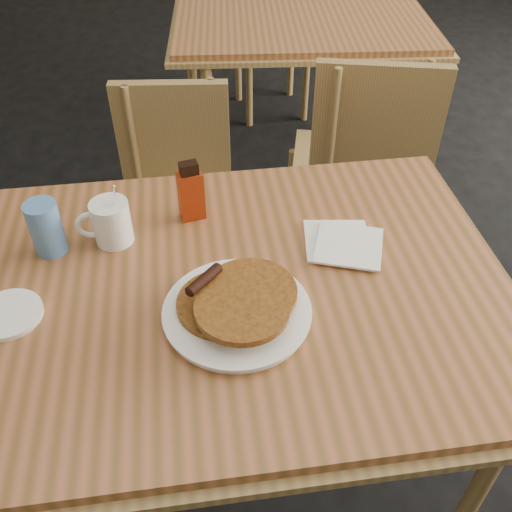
{
  "coord_description": "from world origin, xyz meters",
  "views": [
    {
      "loc": [
        -0.15,
        -0.8,
        1.61
      ],
      "look_at": [
        0.03,
        0.03,
        0.84
      ],
      "focal_mm": 40.0,
      "sensor_mm": 36.0,
      "label": 1
    }
  ],
  "objects_px": {
    "syrup_bottle": "(191,193)",
    "blue_tumbler": "(46,228)",
    "main_table": "(211,299)",
    "coffee_mug": "(110,222)",
    "pancake_plate": "(237,307)",
    "chair_neighbor_near": "(360,154)",
    "chair_main_far": "(180,187)",
    "chair_neighbor_far": "(268,14)",
    "neighbor_table": "(302,30)"
  },
  "relations": [
    {
      "from": "chair_main_far",
      "to": "chair_neighbor_near",
      "type": "bearing_deg",
      "value": 10.38
    },
    {
      "from": "chair_neighbor_far",
      "to": "chair_neighbor_near",
      "type": "distance_m",
      "value": 1.48
    },
    {
      "from": "main_table",
      "to": "pancake_plate",
      "type": "bearing_deg",
      "value": -65.95
    },
    {
      "from": "chair_neighbor_far",
      "to": "syrup_bottle",
      "type": "xyz_separation_m",
      "value": [
        -0.65,
        -1.98,
        0.3
      ]
    },
    {
      "from": "syrup_bottle",
      "to": "blue_tumbler",
      "type": "bearing_deg",
      "value": -178.85
    },
    {
      "from": "chair_neighbor_near",
      "to": "pancake_plate",
      "type": "relative_size",
      "value": 3.03
    },
    {
      "from": "neighbor_table",
      "to": "coffee_mug",
      "type": "relative_size",
      "value": 7.45
    },
    {
      "from": "neighbor_table",
      "to": "chair_main_far",
      "type": "height_order",
      "value": "chair_main_far"
    },
    {
      "from": "main_table",
      "to": "coffee_mug",
      "type": "relative_size",
      "value": 8.48
    },
    {
      "from": "neighbor_table",
      "to": "chair_main_far",
      "type": "distance_m",
      "value": 0.99
    },
    {
      "from": "main_table",
      "to": "neighbor_table",
      "type": "bearing_deg",
      "value": 67.31
    },
    {
      "from": "neighbor_table",
      "to": "chair_neighbor_near",
      "type": "relative_size",
      "value": 1.34
    },
    {
      "from": "neighbor_table",
      "to": "syrup_bottle",
      "type": "distance_m",
      "value": 1.4
    },
    {
      "from": "blue_tumbler",
      "to": "syrup_bottle",
      "type": "bearing_deg",
      "value": 9.34
    },
    {
      "from": "chair_neighbor_far",
      "to": "chair_neighbor_near",
      "type": "bearing_deg",
      "value": -84.95
    },
    {
      "from": "neighbor_table",
      "to": "pancake_plate",
      "type": "relative_size",
      "value": 4.08
    },
    {
      "from": "chair_main_far",
      "to": "coffee_mug",
      "type": "height_order",
      "value": "coffee_mug"
    },
    {
      "from": "coffee_mug",
      "to": "main_table",
      "type": "bearing_deg",
      "value": -41.43
    },
    {
      "from": "neighbor_table",
      "to": "blue_tumbler",
      "type": "xyz_separation_m",
      "value": [
        -0.95,
        -1.3,
        0.11
      ]
    },
    {
      "from": "chair_neighbor_far",
      "to": "pancake_plate",
      "type": "bearing_deg",
      "value": -98.98
    },
    {
      "from": "neighbor_table",
      "to": "chair_neighbor_far",
      "type": "distance_m",
      "value": 0.76
    },
    {
      "from": "chair_main_far",
      "to": "chair_neighbor_near",
      "type": "relative_size",
      "value": 0.91
    },
    {
      "from": "neighbor_table",
      "to": "blue_tumbler",
      "type": "bearing_deg",
      "value": -126.37
    },
    {
      "from": "pancake_plate",
      "to": "main_table",
      "type": "bearing_deg",
      "value": 114.05
    },
    {
      "from": "neighbor_table",
      "to": "coffee_mug",
      "type": "height_order",
      "value": "coffee_mug"
    },
    {
      "from": "neighbor_table",
      "to": "coffee_mug",
      "type": "xyz_separation_m",
      "value": [
        -0.82,
        -1.29,
        0.1
      ]
    },
    {
      "from": "syrup_bottle",
      "to": "blue_tumbler",
      "type": "height_order",
      "value": "syrup_bottle"
    },
    {
      "from": "neighbor_table",
      "to": "syrup_bottle",
      "type": "bearing_deg",
      "value": -116.75
    },
    {
      "from": "chair_neighbor_far",
      "to": "pancake_plate",
      "type": "relative_size",
      "value": 2.91
    },
    {
      "from": "main_table",
      "to": "syrup_bottle",
      "type": "relative_size",
      "value": 9.08
    },
    {
      "from": "chair_main_far",
      "to": "coffee_mug",
      "type": "xyz_separation_m",
      "value": [
        -0.19,
        -0.55,
        0.31
      ]
    },
    {
      "from": "pancake_plate",
      "to": "syrup_bottle",
      "type": "height_order",
      "value": "syrup_bottle"
    },
    {
      "from": "main_table",
      "to": "neighbor_table",
      "type": "xyz_separation_m",
      "value": [
        0.62,
        1.49,
        -0.01
      ]
    },
    {
      "from": "pancake_plate",
      "to": "chair_neighbor_near",
      "type": "bearing_deg",
      "value": 54.87
    },
    {
      "from": "syrup_bottle",
      "to": "chair_neighbor_near",
      "type": "bearing_deg",
      "value": 30.0
    },
    {
      "from": "chair_neighbor_near",
      "to": "blue_tumbler",
      "type": "distance_m",
      "value": 1.15
    },
    {
      "from": "chair_main_far",
      "to": "chair_neighbor_near",
      "type": "xyz_separation_m",
      "value": [
        0.63,
        -0.0,
        0.05
      ]
    },
    {
      "from": "neighbor_table",
      "to": "syrup_bottle",
      "type": "relative_size",
      "value": 7.98
    },
    {
      "from": "main_table",
      "to": "chair_neighbor_far",
      "type": "height_order",
      "value": "chair_neighbor_far"
    },
    {
      "from": "main_table",
      "to": "blue_tumbler",
      "type": "relative_size",
      "value": 10.92
    },
    {
      "from": "main_table",
      "to": "chair_neighbor_far",
      "type": "relative_size",
      "value": 1.6
    },
    {
      "from": "chair_main_far",
      "to": "chair_neighbor_near",
      "type": "distance_m",
      "value": 0.64
    },
    {
      "from": "chair_neighbor_near",
      "to": "syrup_bottle",
      "type": "height_order",
      "value": "chair_neighbor_near"
    },
    {
      "from": "pancake_plate",
      "to": "chair_neighbor_far",
      "type": "bearing_deg",
      "value": 75.34
    },
    {
      "from": "coffee_mug",
      "to": "blue_tumbler",
      "type": "distance_m",
      "value": 0.14
    },
    {
      "from": "main_table",
      "to": "syrup_bottle",
      "type": "xyz_separation_m",
      "value": [
        -0.0,
        0.25,
        0.11
      ]
    },
    {
      "from": "coffee_mug",
      "to": "chair_main_far",
      "type": "bearing_deg",
      "value": 74.61
    },
    {
      "from": "coffee_mug",
      "to": "pancake_plate",
      "type": "bearing_deg",
      "value": -46.93
    },
    {
      "from": "chair_main_far",
      "to": "chair_neighbor_far",
      "type": "height_order",
      "value": "chair_neighbor_far"
    },
    {
      "from": "chair_neighbor_far",
      "to": "pancake_plate",
      "type": "xyz_separation_m",
      "value": [
        -0.61,
        -2.32,
        0.26
      ]
    }
  ]
}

